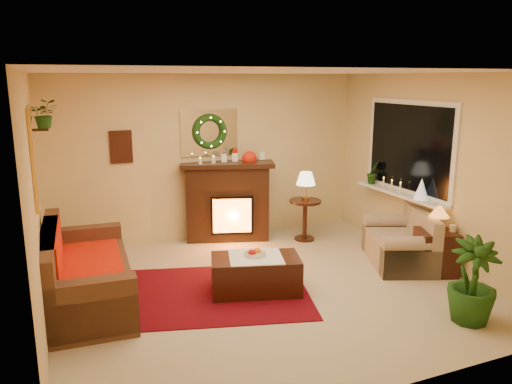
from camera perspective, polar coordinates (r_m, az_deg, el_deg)
name	(u,v)px	position (r m, az deg, el deg)	size (l,w,h in m)	color
floor	(267,289)	(6.24, 1.27, -11.01)	(5.00, 5.00, 0.00)	beige
ceiling	(268,72)	(5.71, 1.40, 13.59)	(5.00, 5.00, 0.00)	white
wall_back	(209,158)	(7.91, -5.34, 3.89)	(5.00, 5.00, 0.00)	#EFD88C
wall_front	(387,243)	(3.96, 14.77, -5.63)	(5.00, 5.00, 0.00)	#EFD88C
wall_left	(35,206)	(5.36, -23.91, -1.51)	(4.50, 4.50, 0.00)	#EFD88C
wall_right	(435,171)	(7.21, 19.80, 2.30)	(4.50, 4.50, 0.00)	#EFD88C
area_rug	(212,293)	(6.14, -5.06, -11.42)	(2.30, 1.72, 0.01)	#490802
sofa	(87,266)	(6.07, -18.74, -8.06)	(0.91, 2.08, 0.89)	#4C2A1D
red_throw	(84,259)	(6.24, -19.09, -7.29)	(0.84, 1.36, 0.02)	#B40A00
fireplace	(227,206)	(7.94, -3.29, -1.58)	(1.29, 0.41, 1.18)	black
poinsettia	(249,158)	(7.85, -0.76, 3.88)	(0.23, 0.23, 0.23)	red
mantel_candle_a	(200,164)	(7.61, -6.39, 3.21)	(0.06, 0.06, 0.17)	white
mantel_candle_b	(214,163)	(7.70, -4.87, 3.35)	(0.06, 0.06, 0.19)	white
mantel_mirror	(209,133)	(7.84, -5.36, 6.76)	(0.92, 0.02, 0.72)	white
wreath	(210,132)	(7.80, -5.27, 6.88)	(0.55, 0.55, 0.11)	#194719
wall_art	(121,147)	(7.57, -15.16, 5.00)	(0.32, 0.03, 0.48)	#381E11
gold_mirror	(33,157)	(5.57, -24.09, 3.71)	(0.03, 0.84, 1.00)	gold
hanging_plant	(46,128)	(6.29, -22.90, 6.77)	(0.33, 0.28, 0.36)	#194719
loveseat	(399,234)	(7.22, 16.06, -4.62)	(0.74, 1.29, 0.74)	#836D5C
window_frame	(409,147)	(7.57, 17.07, 4.89)	(0.03, 1.86, 1.36)	white
window_glass	(408,148)	(7.56, 16.98, 4.89)	(0.02, 1.70, 1.22)	black
window_sill	(400,194)	(7.63, 16.12, -0.20)	(0.22, 1.86, 0.04)	white
mini_tree	(421,189)	(7.24, 18.38, 0.35)	(0.20, 0.20, 0.29)	silver
sill_plant	(373,172)	(8.11, 13.23, 2.28)	(0.26, 0.21, 0.47)	black
side_table_round	(305,220)	(7.98, 5.60, -3.20)	(0.50, 0.50, 0.65)	#4E261C
lamp_cream	(306,186)	(7.84, 5.71, 0.67)	(0.30, 0.30, 0.46)	beige
end_table_square	(436,254)	(7.03, 19.83, -6.65)	(0.48, 0.48, 0.58)	black
lamp_tiffany	(439,219)	(6.91, 20.16, -2.89)	(0.26, 0.26, 0.38)	orange
coffee_table	(256,275)	(6.09, -0.04, -9.51)	(1.05, 0.58, 0.44)	#381911
fruit_bowl	(255,256)	(6.03, -0.11, -7.28)	(0.26, 0.26, 0.06)	beige
floor_palm	(472,282)	(5.76, 23.50, -9.39)	(1.54, 1.54, 2.75)	#2B5F2E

